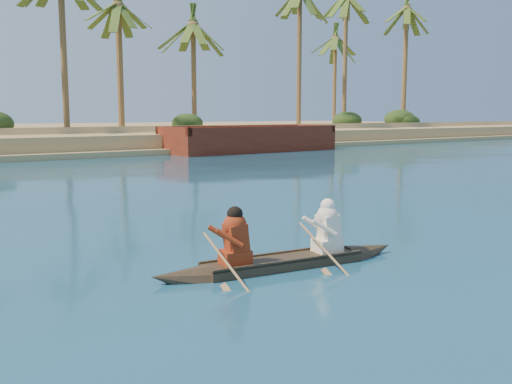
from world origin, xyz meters
TOP-DOWN VIEW (x-y plane):
  - ground at (0.00, 0.00)m, footprint 160.00×160.00m
  - canoe at (3.79, -4.00)m, footprint 4.87×1.32m
  - barge_right at (21.45, 22.00)m, footprint 13.02×4.66m

SIDE VIEW (x-z plane):
  - ground at x=0.00m, z-range 0.00..0.00m
  - canoe at x=3.79m, z-range -0.41..0.92m
  - barge_right at x=21.45m, z-range -0.32..1.83m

